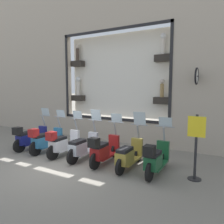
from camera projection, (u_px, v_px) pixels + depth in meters
ground_plane at (61, 164)px, 7.11m from camera, size 120.00×120.00×0.00m
building_facade at (114, 23)px, 9.62m from camera, size 1.22×36.00×10.34m
scooter_green_0 at (156, 159)px, 6.16m from camera, size 1.80×0.61×1.55m
scooter_olive_1 at (129, 155)px, 6.65m from camera, size 1.80×0.61×1.67m
scooter_red_2 at (103, 150)px, 7.01m from camera, size 1.80×0.60×1.56m
scooter_silver_3 at (83, 147)px, 7.50m from camera, size 1.80×0.60×1.66m
scooter_white_4 at (63, 143)px, 7.86m from camera, size 1.80×0.60×1.57m
scooter_teal_5 at (45, 140)px, 8.29m from camera, size 1.81×0.60×1.56m
scooter_navy_6 at (30, 138)px, 8.71m from camera, size 1.80×0.61×1.60m
shop_sign_post at (196, 145)px, 5.79m from camera, size 0.36×0.45×1.78m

